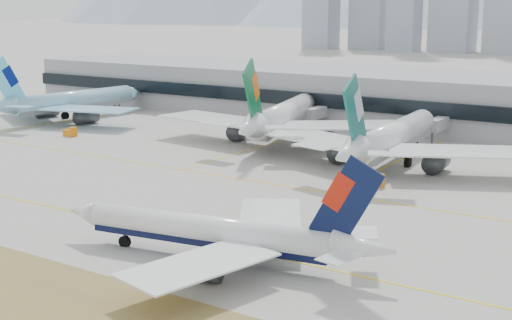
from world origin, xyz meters
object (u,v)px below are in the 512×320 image
Objects in this scene: widebody_cathay at (390,139)px; taxiing_airliner at (219,233)px; widebody_eva at (281,118)px; terminal at (425,100)px; widebody_korean at (69,102)px.

taxiing_airliner is at bearing 179.11° from widebody_cathay.
taxiing_airliner is 68.67m from widebody_cathay.
widebody_eva is 0.23× the size of terminal.
taxiing_airliner is 0.18× the size of terminal.
terminal is at bearing -55.47° from widebody_korean.
widebody_eva reaches higher than widebody_cathay.
terminal is (-13.32, 56.91, 1.57)m from widebody_cathay.
widebody_korean is 106.90m from terminal.
widebody_cathay reaches higher than widebody_korean.
taxiing_airliner is at bearing -168.84° from widebody_eva.
widebody_korean is (-111.55, 74.26, 1.55)m from taxiing_airliner.
terminal is at bearing -91.22° from taxiing_airliner.
widebody_korean is 107.32m from widebody_cathay.
widebody_cathay is at bearing -87.14° from widebody_korean.
widebody_eva is (-39.15, 80.02, 2.16)m from taxiing_airliner.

